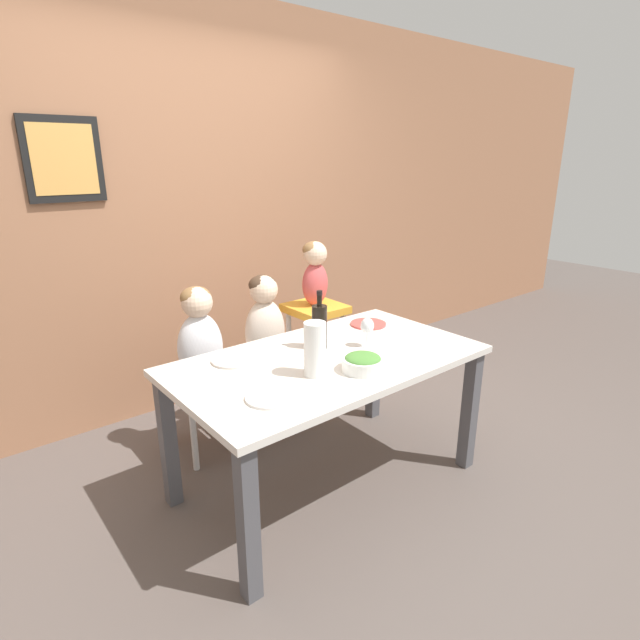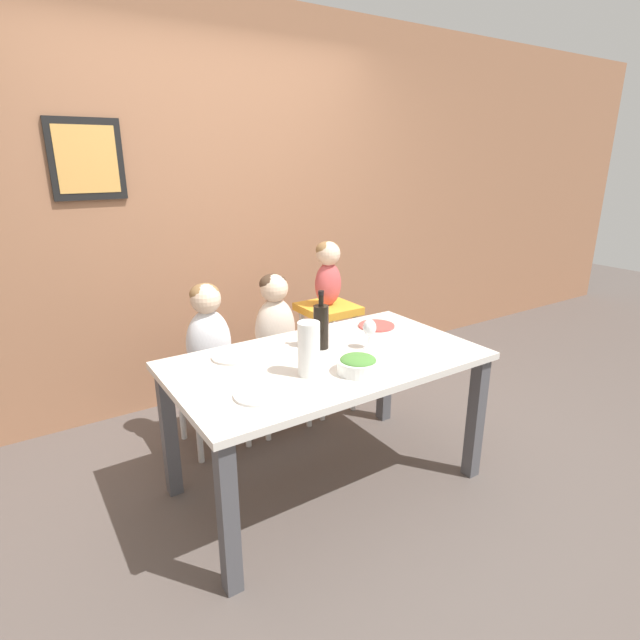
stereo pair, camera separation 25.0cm
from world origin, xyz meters
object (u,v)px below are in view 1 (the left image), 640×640
at_px(chair_far_center, 267,372).
at_px(dinner_plate_front_left, 271,397).
at_px(chair_right_highchair, 315,329).
at_px(salad_bowl_large, 363,362).
at_px(person_child_center, 265,319).
at_px(person_child_left, 199,334).
at_px(paper_towel_roll, 315,349).
at_px(person_baby_right, 315,269).
at_px(chair_far_left, 204,391).
at_px(wine_glass_near, 367,327).
at_px(dinner_plate_back_left, 233,360).
at_px(dinner_plate_back_right, 368,324).
at_px(wine_bottle, 319,326).

bearing_deg(chair_far_center, dinner_plate_front_left, -121.91).
relative_size(chair_right_highchair, salad_bowl_large, 3.80).
bearing_deg(chair_far_center, person_child_center, 90.00).
relative_size(person_child_left, paper_towel_roll, 2.21).
height_order(person_baby_right, dinner_plate_front_left, person_baby_right).
distance_m(chair_far_left, chair_right_highchair, 0.87).
height_order(wine_glass_near, dinner_plate_front_left, wine_glass_near).
height_order(chair_far_left, dinner_plate_front_left, dinner_plate_front_left).
relative_size(person_child_left, salad_bowl_large, 2.82).
bearing_deg(dinner_plate_back_left, chair_right_highchair, 27.45).
bearing_deg(wine_glass_near, chair_right_highchair, 72.23).
distance_m(paper_towel_roll, dinner_plate_front_left, 0.32).
height_order(person_baby_right, dinner_plate_back_right, person_baby_right).
xyz_separation_m(person_child_left, salad_bowl_large, (0.37, -0.95, 0.04)).
relative_size(chair_far_center, dinner_plate_front_left, 2.14).
xyz_separation_m(wine_bottle, wine_glass_near, (0.21, -0.14, -0.01)).
bearing_deg(paper_towel_roll, salad_bowl_large, -26.45).
xyz_separation_m(chair_far_center, salad_bowl_large, (-0.07, -0.95, 0.40)).
distance_m(chair_far_center, wine_glass_near, 0.88).
relative_size(person_child_left, person_baby_right, 1.33).
relative_size(chair_far_left, chair_far_center, 1.00).
distance_m(person_child_left, dinner_plate_back_right, 0.99).
distance_m(person_child_left, person_baby_right, 0.88).
height_order(chair_far_center, salad_bowl_large, salad_bowl_large).
height_order(person_child_left, wine_bottle, wine_bottle).
bearing_deg(chair_far_center, person_baby_right, 0.25).
height_order(chair_far_left, wine_glass_near, wine_glass_near).
bearing_deg(person_baby_right, person_child_left, -179.96).
bearing_deg(chair_right_highchair, dinner_plate_front_left, -136.78).
distance_m(chair_far_left, chair_far_center, 0.44).
bearing_deg(person_baby_right, dinner_plate_front_left, -136.73).
distance_m(person_child_center, dinner_plate_front_left, 1.07).
height_order(chair_far_center, person_baby_right, person_baby_right).
relative_size(chair_right_highchair, dinner_plate_back_left, 3.56).
distance_m(chair_far_center, chair_right_highchair, 0.45).
distance_m(wine_bottle, dinner_plate_back_right, 0.49).
distance_m(chair_right_highchair, person_baby_right, 0.41).
relative_size(salad_bowl_large, dinner_plate_front_left, 0.94).
bearing_deg(salad_bowl_large, chair_right_highchair, 63.50).
bearing_deg(dinner_plate_back_left, wine_bottle, -15.97).
xyz_separation_m(chair_right_highchair, paper_towel_roll, (-0.68, -0.84, 0.28)).
relative_size(person_child_center, person_baby_right, 1.33).
xyz_separation_m(chair_far_left, paper_towel_roll, (0.17, -0.84, 0.48)).
height_order(wine_bottle, dinner_plate_front_left, wine_bottle).
distance_m(person_child_center, salad_bowl_large, 0.95).
height_order(chair_far_center, dinner_plate_back_right, dinner_plate_back_right).
bearing_deg(wine_glass_near, chair_far_center, 102.99).
bearing_deg(dinner_plate_front_left, wine_glass_near, 13.83).
distance_m(chair_right_highchair, wine_bottle, 0.79).
xyz_separation_m(paper_towel_roll, dinner_plate_front_left, (-0.29, -0.07, -0.12)).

